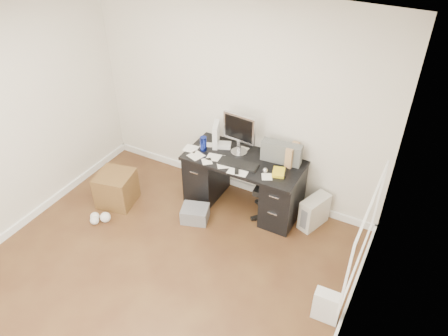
# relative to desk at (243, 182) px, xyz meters

# --- Properties ---
(ground) EXTENTS (4.00, 4.00, 0.00)m
(ground) POSITION_rel_desk_xyz_m (-0.30, -1.65, -0.40)
(ground) COLOR #412415
(ground) RESTS_ON ground
(room_shell) EXTENTS (4.02, 4.02, 2.71)m
(room_shell) POSITION_rel_desk_xyz_m (-0.27, -1.62, 1.26)
(room_shell) COLOR beige
(room_shell) RESTS_ON ground
(desk) EXTENTS (1.50, 0.70, 0.75)m
(desk) POSITION_rel_desk_xyz_m (0.00, 0.00, 0.00)
(desk) COLOR black
(desk) RESTS_ON ground
(loose_papers) EXTENTS (1.10, 0.60, 0.00)m
(loose_papers) POSITION_rel_desk_xyz_m (-0.20, -0.05, 0.35)
(loose_papers) COLOR silver
(loose_papers) RESTS_ON desk
(lcd_monitor) EXTENTS (0.46, 0.29, 0.56)m
(lcd_monitor) POSITION_rel_desk_xyz_m (-0.12, 0.10, 0.63)
(lcd_monitor) COLOR #B1B0B5
(lcd_monitor) RESTS_ON desk
(keyboard) EXTENTS (0.51, 0.21, 0.03)m
(keyboard) POSITION_rel_desk_xyz_m (-0.01, -0.14, 0.36)
(keyboard) COLOR black
(keyboard) RESTS_ON desk
(computer_mouse) EXTENTS (0.07, 0.07, 0.06)m
(computer_mouse) POSITION_rel_desk_xyz_m (0.34, -0.13, 0.38)
(computer_mouse) COLOR #B1B0B5
(computer_mouse) RESTS_ON desk
(travel_mug) EXTENTS (0.11, 0.11, 0.19)m
(travel_mug) POSITION_rel_desk_xyz_m (-0.55, -0.06, 0.45)
(travel_mug) COLOR navy
(travel_mug) RESTS_ON desk
(white_binder) EXTENTS (0.22, 0.30, 0.31)m
(white_binder) POSITION_rel_desk_xyz_m (-0.47, 0.13, 0.51)
(white_binder) COLOR silver
(white_binder) RESTS_ON desk
(magazine_file) EXTENTS (0.13, 0.23, 0.26)m
(magazine_file) POSITION_rel_desk_xyz_m (0.55, 0.19, 0.48)
(magazine_file) COLOR olive
(magazine_file) RESTS_ON desk
(pen_cup) EXTENTS (0.11, 0.11, 0.22)m
(pen_cup) POSITION_rel_desk_xyz_m (0.40, 0.20, 0.46)
(pen_cup) COLOR #553018
(pen_cup) RESTS_ON desk
(yellow_book) EXTENTS (0.20, 0.23, 0.03)m
(yellow_book) POSITION_rel_desk_xyz_m (0.50, -0.07, 0.37)
(yellow_book) COLOR yellow
(yellow_book) RESTS_ON desk
(paper_remote) EXTENTS (0.26, 0.22, 0.02)m
(paper_remote) POSITION_rel_desk_xyz_m (0.05, -0.26, 0.36)
(paper_remote) COLOR silver
(paper_remote) RESTS_ON desk
(office_chair) EXTENTS (0.62, 0.62, 1.02)m
(office_chair) POSITION_rel_desk_xyz_m (0.43, 0.01, 0.11)
(office_chair) COLOR #535653
(office_chair) RESTS_ON ground
(pc_tower) EXTENTS (0.31, 0.45, 0.41)m
(pc_tower) POSITION_rel_desk_xyz_m (0.95, 0.09, -0.19)
(pc_tower) COLOR beige
(pc_tower) RESTS_ON ground
(shopping_bag) EXTENTS (0.27, 0.20, 0.36)m
(shopping_bag) POSITION_rel_desk_xyz_m (1.52, -1.18, -0.22)
(shopping_bag) COLOR silver
(shopping_bag) RESTS_ON ground
(wicker_basket) EXTENTS (0.54, 0.54, 0.45)m
(wicker_basket) POSITION_rel_desk_xyz_m (-1.52, -0.73, -0.17)
(wicker_basket) COLOR #4A3016
(wicker_basket) RESTS_ON ground
(desk_printer) EXTENTS (0.41, 0.37, 0.20)m
(desk_printer) POSITION_rel_desk_xyz_m (-0.41, -0.55, -0.30)
(desk_printer) COLOR slate
(desk_printer) RESTS_ON ground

